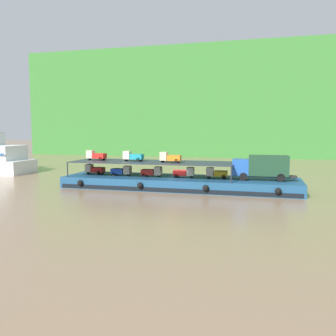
% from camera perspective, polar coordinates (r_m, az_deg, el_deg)
% --- Properties ---
extents(ground_plane, '(400.00, 400.00, 0.00)m').
position_cam_1_polar(ground_plane, '(47.69, 1.81, -3.28)').
color(ground_plane, '#7F664C').
extents(hillside_far_bank, '(123.54, 37.44, 32.72)m').
position_cam_1_polar(hillside_far_bank, '(119.47, 9.87, 11.10)').
color(hillside_far_bank, '#33702D').
rests_on(hillside_far_bank, ground).
extents(cargo_barge, '(31.11, 8.07, 1.50)m').
position_cam_1_polar(cargo_barge, '(47.54, 1.81, -2.39)').
color(cargo_barge, navy).
rests_on(cargo_barge, ground).
extents(covered_lorry, '(7.91, 2.52, 3.10)m').
position_cam_1_polar(covered_lorry, '(46.07, 14.75, 0.20)').
color(covered_lorry, '#1E4C99').
rests_on(covered_lorry, cargo_barge).
extents(cargo_rack, '(21.91, 6.67, 2.00)m').
position_cam_1_polar(cargo_rack, '(48.24, -2.57, 0.94)').
color(cargo_rack, '#232833').
rests_on(cargo_rack, cargo_barge).
extents(mini_truck_lower_stern, '(2.77, 1.25, 1.38)m').
position_cam_1_polar(mini_truck_lower_stern, '(52.04, -11.65, -0.18)').
color(mini_truck_lower_stern, red).
rests_on(mini_truck_lower_stern, cargo_barge).
extents(mini_truck_lower_aft, '(2.75, 1.21, 1.38)m').
position_cam_1_polar(mini_truck_lower_aft, '(49.38, -7.40, -0.44)').
color(mini_truck_lower_aft, '#1E47B7').
rests_on(mini_truck_lower_aft, cargo_barge).
extents(mini_truck_lower_mid, '(2.75, 1.21, 1.38)m').
position_cam_1_polar(mini_truck_lower_mid, '(47.91, -2.56, -0.59)').
color(mini_truck_lower_mid, red).
rests_on(mini_truck_lower_mid, cargo_barge).
extents(mini_truck_lower_fore, '(2.77, 1.25, 1.38)m').
position_cam_1_polar(mini_truck_lower_fore, '(47.20, 2.60, -0.69)').
color(mini_truck_lower_fore, red).
rests_on(mini_truck_lower_fore, cargo_barge).
extents(mini_truck_lower_bow, '(2.78, 1.28, 1.38)m').
position_cam_1_polar(mini_truck_lower_bow, '(46.90, 7.74, -0.78)').
color(mini_truck_lower_bow, gold).
rests_on(mini_truck_lower_bow, cargo_barge).
extents(mini_truck_upper_stern, '(2.76, 1.23, 1.38)m').
position_cam_1_polar(mini_truck_upper_stern, '(51.47, -11.43, 1.99)').
color(mini_truck_upper_stern, red).
rests_on(mini_truck_upper_stern, cargo_rack).
extents(mini_truck_upper_mid, '(2.74, 1.21, 1.38)m').
position_cam_1_polar(mini_truck_upper_mid, '(49.12, -5.63, 1.89)').
color(mini_truck_upper_mid, teal).
rests_on(mini_truck_upper_mid, cargo_rack).
extents(mini_truck_upper_fore, '(2.78, 1.27, 1.38)m').
position_cam_1_polar(mini_truck_upper_fore, '(46.74, 0.32, 1.71)').
color(mini_truck_upper_fore, orange).
rests_on(mini_truck_upper_fore, cargo_rack).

